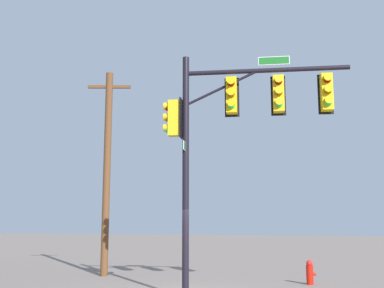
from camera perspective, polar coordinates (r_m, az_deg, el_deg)
signal_pole_assembly at (r=14.16m, az=5.32°, el=3.16°), size 5.56×1.19×7.19m
utility_pole at (r=19.76m, az=-10.26°, el=-2.90°), size 1.77×0.56×8.40m
fire_hydrant at (r=17.37m, az=14.08°, el=-14.84°), size 0.33×0.24×0.83m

